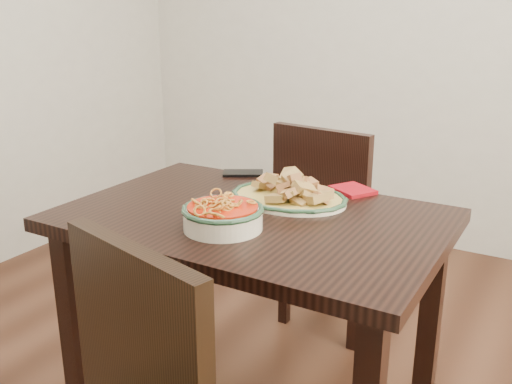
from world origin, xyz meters
The scene contains 7 objects.
wall_back centered at (0.00, 1.75, 1.30)m, with size 3.50×0.10×2.60m, color beige.
dining_table centered at (0.10, -0.12, 0.64)m, with size 1.09×0.73×0.75m.
chair_far centered at (0.06, 0.60, 0.50)m, with size 0.47×0.47×0.89m.
fish_plate centered at (0.14, 0.04, 0.79)m, with size 0.37×0.28×0.11m.
noodle_bowl centered at (0.09, -0.26, 0.79)m, with size 0.22×0.22×0.08m.
smartphone centered at (-0.14, 0.23, 0.76)m, with size 0.14×0.08×0.01m, color black.
napkin centered at (0.28, 0.23, 0.76)m, with size 0.13×0.11×0.01m, color maroon.
Camera 1 is at (0.89, -1.46, 1.31)m, focal length 40.00 mm.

